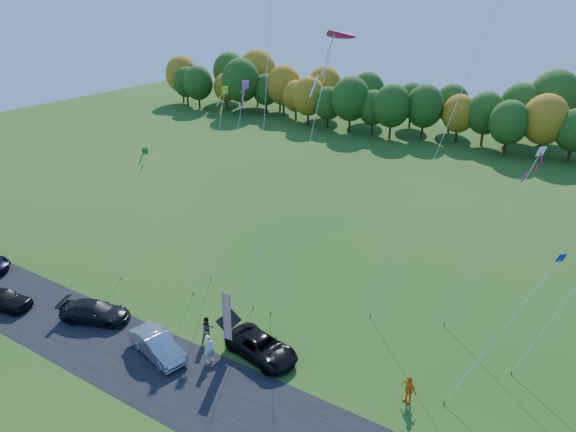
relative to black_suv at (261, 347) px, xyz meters
The scene contains 19 objects.
ground 1.80m from the black_suv, behind, with size 160.00×160.00×0.00m, color #1E4F14.
asphalt_strip 4.63m from the black_suv, 111.04° to the right, with size 90.00×6.00×0.01m, color black.
tree_line 54.76m from the black_suv, 91.72° to the left, with size 116.00×12.00×10.00m, color #1E4711, non-canonical shape.
black_suv is the anchor object (origin of this frame).
silver_sedan 6.45m from the black_suv, 149.14° to the right, with size 1.56×4.49×1.48m, color #A6A5A9.
dark_truck_a 12.22m from the black_suv, 166.24° to the right, with size 1.94×4.77×1.38m, color black.
dark_truck_b 19.50m from the black_suv, 163.93° to the right, with size 1.72×4.29×1.46m, color black.
person_tailgate_a 3.18m from the black_suv, 138.70° to the right, with size 0.69×0.45×1.88m, color silver.
person_tailgate_b 3.84m from the black_suv, behind, with size 0.87×0.68×1.78m, color gray.
person_east 9.08m from the black_suv, ahead, with size 1.01×0.42×1.73m, color orange.
feather_flag 2.97m from the black_suv, 158.54° to the right, with size 0.59×0.11×4.47m.
kite_delta_blue 17.31m from the black_suv, 121.17° to the left, with size 4.80×10.02×30.49m.
kite_parafoil_orange 18.53m from the black_suv, 64.73° to the left, with size 6.04×11.70×24.97m.
kite_delta_red 18.37m from the black_suv, 100.76° to the left, with size 2.86×9.48×19.75m.
kite_diamond_yellow 13.03m from the black_suv, 144.17° to the left, with size 2.18×7.44×14.48m.
kite_diamond_green 16.52m from the black_suv, 163.91° to the left, with size 2.02×5.79×9.47m.
kite_diamond_white 16.57m from the black_suv, 48.99° to the left, with size 3.89×5.82×12.07m.
kite_diamond_pink 14.07m from the black_suv, 135.98° to the left, with size 1.14×6.67×14.81m.
kite_diamond_blue_low 13.83m from the black_suv, 18.54° to the left, with size 4.28×4.97×8.66m.
Camera 1 is at (16.63, -20.63, 20.80)m, focal length 32.00 mm.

